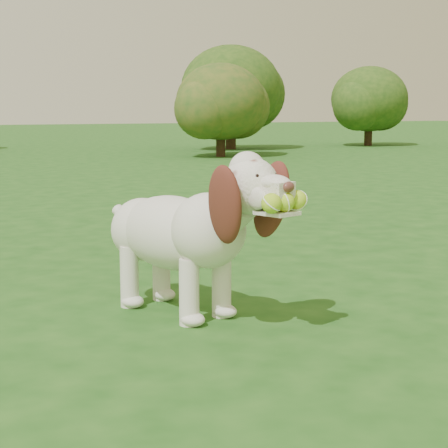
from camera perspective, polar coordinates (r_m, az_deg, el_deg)
name	(u,v)px	position (r m, az deg, el deg)	size (l,w,h in m)	color
ground	(123,298)	(3.47, -7.67, -5.64)	(80.00, 80.00, 0.00)	#194914
dog	(187,228)	(3.09, -2.80, -0.27)	(0.56, 1.07, 0.70)	silver
shrub_h	(369,99)	(18.24, 11.01, 9.33)	(1.80, 1.80, 1.87)	#382314
shrub_d	(221,102)	(13.70, -0.26, 9.30)	(1.63, 1.63, 1.69)	#382314
shrub_f	(231,88)	(16.27, 0.53, 10.31)	(2.14, 2.14, 2.22)	#382314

